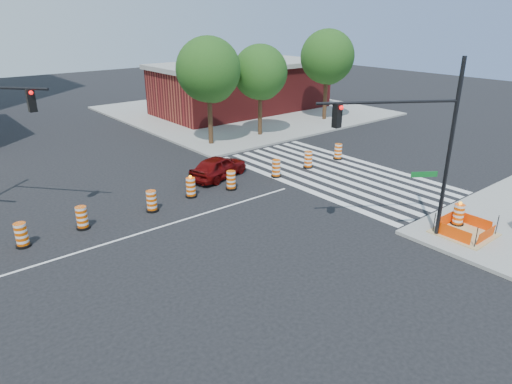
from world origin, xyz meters
TOP-DOWN VIEW (x-y plane):
  - ground at (0.00, 0.00)m, footprint 120.00×120.00m
  - sidewalk_ne at (18.00, 18.00)m, footprint 22.00×22.00m
  - crosswalk_east at (10.95, 0.00)m, footprint 6.75×13.50m
  - lane_centerline at (0.00, 0.00)m, footprint 14.00×0.12m
  - excavation_pit at (9.00, -9.00)m, footprint 2.20×2.20m
  - brick_storefront at (18.00, 18.00)m, footprint 16.50×8.50m
  - red_coupe at (5.24, 3.72)m, footprint 4.15×2.61m
  - signal_pole_se at (6.74, -7.48)m, footprint 4.67×3.10m
  - pit_drum at (9.56, -8.38)m, footprint 0.57×0.57m
  - tree_north_c at (8.88, 9.83)m, footprint 4.42×4.42m
  - tree_north_d at (13.26, 9.60)m, footprint 4.02×4.02m
  - tree_north_e at (21.20, 10.28)m, footprint 4.53×4.53m
  - median_drum_2 at (-5.68, 1.92)m, footprint 0.60×0.60m
  - median_drum_3 at (-3.19, 2.04)m, footprint 0.60×0.60m
  - median_drum_4 at (0.06, 1.83)m, footprint 0.60×0.60m
  - median_drum_5 at (2.47, 2.21)m, footprint 0.60×0.60m
  - median_drum_6 at (4.71, 1.78)m, footprint 0.60×0.60m
  - median_drum_7 at (7.91, 1.73)m, footprint 0.60×0.60m
  - median_drum_8 at (10.54, 1.74)m, footprint 0.60×0.60m
  - median_drum_9 at (13.29, 1.75)m, footprint 0.60×0.60m

SIDE VIEW (x-z plane):
  - ground at x=0.00m, z-range 0.00..0.00m
  - lane_centerline at x=0.00m, z-range 0.00..0.01m
  - crosswalk_east at x=10.95m, z-range 0.00..0.01m
  - sidewalk_ne at x=18.00m, z-range 0.00..0.15m
  - excavation_pit at x=9.00m, z-range -0.23..0.67m
  - median_drum_2 at x=-5.68m, z-range -0.03..0.99m
  - median_drum_3 at x=-3.19m, z-range -0.03..0.99m
  - median_drum_4 at x=0.06m, z-range -0.03..0.99m
  - median_drum_6 at x=4.71m, z-range -0.03..0.99m
  - median_drum_7 at x=7.91m, z-range -0.03..0.99m
  - median_drum_8 at x=10.54m, z-range -0.03..0.99m
  - median_drum_9 at x=13.29m, z-range -0.03..0.99m
  - median_drum_5 at x=2.47m, z-range -0.10..1.08m
  - pit_drum at x=9.56m, z-range 0.05..1.17m
  - red_coupe at x=5.24m, z-range 0.00..1.32m
  - brick_storefront at x=18.00m, z-range 0.02..4.62m
  - signal_pole_se at x=6.74m, z-range 0.84..8.09m
  - tree_north_d at x=13.26m, z-range 1.17..8.00m
  - tree_north_c at x=8.88m, z-range 1.29..8.80m
  - tree_north_e at x=21.20m, z-range 1.32..9.03m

